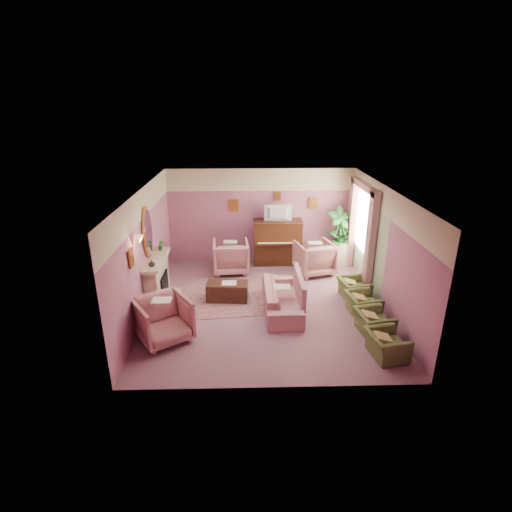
{
  "coord_description": "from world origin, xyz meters",
  "views": [
    {
      "loc": [
        -0.46,
        -8.57,
        4.58
      ],
      "look_at": [
        -0.21,
        0.4,
        1.11
      ],
      "focal_mm": 28.0,
      "sensor_mm": 36.0,
      "label": 1
    }
  ],
  "objects_px": {
    "floral_armchair_left": "(231,255)",
    "floral_armchair_front": "(163,318)",
    "olive_chair_c": "(363,301)",
    "television": "(278,212)",
    "olive_chair_b": "(374,319)",
    "olive_chair_a": "(387,341)",
    "piano": "(278,243)",
    "olive_chair_d": "(354,286)",
    "sofa": "(282,293)",
    "coffee_table": "(227,291)",
    "side_table": "(340,253)",
    "floral_armchair_right": "(315,256)"
  },
  "relations": [
    {
      "from": "coffee_table",
      "to": "olive_chair_a",
      "type": "bearing_deg",
      "value": -38.04
    },
    {
      "from": "coffee_table",
      "to": "side_table",
      "type": "distance_m",
      "value": 3.99
    },
    {
      "from": "piano",
      "to": "olive_chair_b",
      "type": "height_order",
      "value": "piano"
    },
    {
      "from": "television",
      "to": "olive_chair_c",
      "type": "relative_size",
      "value": 1.03
    },
    {
      "from": "sofa",
      "to": "television",
      "type": "bearing_deg",
      "value": 87.57
    },
    {
      "from": "floral_armchair_front",
      "to": "television",
      "type": "bearing_deg",
      "value": 57.15
    },
    {
      "from": "floral_armchair_front",
      "to": "olive_chair_a",
      "type": "xyz_separation_m",
      "value": [
        4.35,
        -0.7,
        -0.18
      ]
    },
    {
      "from": "floral_armchair_left",
      "to": "floral_armchair_front",
      "type": "relative_size",
      "value": 1.0
    },
    {
      "from": "olive_chair_d",
      "to": "television",
      "type": "bearing_deg",
      "value": 126.3
    },
    {
      "from": "piano",
      "to": "coffee_table",
      "type": "bearing_deg",
      "value": -120.66
    },
    {
      "from": "piano",
      "to": "coffee_table",
      "type": "xyz_separation_m",
      "value": [
        -1.42,
        -2.39,
        -0.43
      ]
    },
    {
      "from": "olive_chair_d",
      "to": "side_table",
      "type": "xyz_separation_m",
      "value": [
        0.18,
        2.22,
        0.02
      ]
    },
    {
      "from": "coffee_table",
      "to": "olive_chair_c",
      "type": "bearing_deg",
      "value": -14.47
    },
    {
      "from": "olive_chair_c",
      "to": "olive_chair_d",
      "type": "xyz_separation_m",
      "value": [
        0.0,
        0.82,
        0.0
      ]
    },
    {
      "from": "olive_chair_c",
      "to": "side_table",
      "type": "relative_size",
      "value": 1.11
    },
    {
      "from": "piano",
      "to": "television",
      "type": "height_order",
      "value": "television"
    },
    {
      "from": "coffee_table",
      "to": "floral_armchair_front",
      "type": "distance_m",
      "value": 2.15
    },
    {
      "from": "coffee_table",
      "to": "side_table",
      "type": "relative_size",
      "value": 1.43
    },
    {
      "from": "floral_armchair_left",
      "to": "television",
      "type": "bearing_deg",
      "value": 22.99
    },
    {
      "from": "olive_chair_a",
      "to": "olive_chair_d",
      "type": "distance_m",
      "value": 2.46
    },
    {
      "from": "sofa",
      "to": "floral_armchair_right",
      "type": "xyz_separation_m",
      "value": [
        1.11,
        2.14,
        0.09
      ]
    },
    {
      "from": "coffee_table",
      "to": "olive_chair_c",
      "type": "distance_m",
      "value": 3.23
    },
    {
      "from": "floral_armchair_left",
      "to": "olive_chair_a",
      "type": "height_order",
      "value": "floral_armchair_left"
    },
    {
      "from": "television",
      "to": "olive_chair_a",
      "type": "height_order",
      "value": "television"
    },
    {
      "from": "television",
      "to": "olive_chair_d",
      "type": "bearing_deg",
      "value": -53.7
    },
    {
      "from": "sofa",
      "to": "floral_armchair_right",
      "type": "distance_m",
      "value": 2.41
    },
    {
      "from": "floral_armchair_left",
      "to": "floral_armchair_front",
      "type": "xyz_separation_m",
      "value": [
        -1.26,
        -3.5,
        0.0
      ]
    },
    {
      "from": "coffee_table",
      "to": "floral_armchair_left",
      "type": "distance_m",
      "value": 1.78
    },
    {
      "from": "television",
      "to": "olive_chair_d",
      "type": "distance_m",
      "value": 3.15
    },
    {
      "from": "coffee_table",
      "to": "floral_armchair_left",
      "type": "bearing_deg",
      "value": 88.85
    },
    {
      "from": "television",
      "to": "olive_chair_b",
      "type": "bearing_deg",
      "value": -66.69
    },
    {
      "from": "floral_armchair_front",
      "to": "sofa",
      "type": "bearing_deg",
      "value": 25.64
    },
    {
      "from": "floral_armchair_left",
      "to": "olive_chair_b",
      "type": "height_order",
      "value": "floral_armchair_left"
    },
    {
      "from": "floral_armchair_front",
      "to": "piano",
      "type": "bearing_deg",
      "value": 57.46
    },
    {
      "from": "coffee_table",
      "to": "sofa",
      "type": "relative_size",
      "value": 0.48
    },
    {
      "from": "piano",
      "to": "olive_chair_b",
      "type": "bearing_deg",
      "value": -66.95
    },
    {
      "from": "sofa",
      "to": "side_table",
      "type": "height_order",
      "value": "sofa"
    },
    {
      "from": "television",
      "to": "sofa",
      "type": "xyz_separation_m",
      "value": [
        -0.12,
        -2.88,
        -1.18
      ]
    },
    {
      "from": "floral_armchair_left",
      "to": "side_table",
      "type": "bearing_deg",
      "value": 8.35
    },
    {
      "from": "olive_chair_c",
      "to": "floral_armchair_front",
      "type": "bearing_deg",
      "value": -167.82
    },
    {
      "from": "piano",
      "to": "sofa",
      "type": "relative_size",
      "value": 0.68
    },
    {
      "from": "piano",
      "to": "coffee_table",
      "type": "height_order",
      "value": "piano"
    },
    {
      "from": "olive_chair_b",
      "to": "olive_chair_d",
      "type": "relative_size",
      "value": 1.0
    },
    {
      "from": "sofa",
      "to": "floral_armchair_front",
      "type": "relative_size",
      "value": 2.02
    },
    {
      "from": "sofa",
      "to": "side_table",
      "type": "distance_m",
      "value": 3.42
    },
    {
      "from": "sofa",
      "to": "olive_chair_d",
      "type": "bearing_deg",
      "value": 16.71
    },
    {
      "from": "olive_chair_a",
      "to": "olive_chair_b",
      "type": "xyz_separation_m",
      "value": [
        0.0,
        0.82,
        0.0
      ]
    },
    {
      "from": "olive_chair_d",
      "to": "coffee_table",
      "type": "bearing_deg",
      "value": -179.77
    },
    {
      "from": "floral_armchair_right",
      "to": "olive_chair_d",
      "type": "bearing_deg",
      "value": -65.62
    },
    {
      "from": "floral_armchair_left",
      "to": "olive_chair_d",
      "type": "distance_m",
      "value": 3.55
    }
  ]
}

